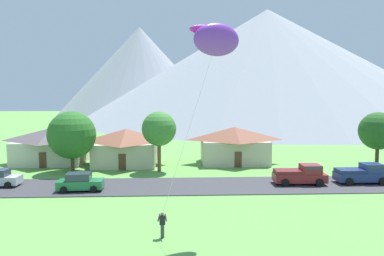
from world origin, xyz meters
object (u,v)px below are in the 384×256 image
(tree_center, at_px, (72,135))
(pickup_truck_navy_west_side, at_px, (363,173))
(house_right_center, at_px, (126,146))
(parked_car_green_mid_west, at_px, (80,182))
(pickup_truck_maroon_east_side, at_px, (301,174))
(tree_left_of_center, at_px, (159,129))
(house_left_center, at_px, (234,144))
(kite_flyer_with_kite, at_px, (216,41))
(tree_near_left, at_px, (378,131))
(house_leftmost, at_px, (52,145))

(tree_center, height_order, pickup_truck_navy_west_side, tree_center)
(house_right_center, relative_size, tree_center, 1.17)
(parked_car_green_mid_west, bearing_deg, tree_center, 109.35)
(pickup_truck_navy_west_side, bearing_deg, pickup_truck_maroon_east_side, -178.35)
(house_right_center, distance_m, tree_left_of_center, 7.08)
(tree_left_of_center, distance_m, parked_car_green_mid_west, 12.09)
(house_left_center, relative_size, kite_flyer_with_kite, 0.67)
(tree_near_left, xyz_separation_m, parked_car_green_mid_west, (-33.85, -9.11, -3.83))
(pickup_truck_navy_west_side, xyz_separation_m, kite_flyer_with_kite, (-16.58, -12.39, 11.50))
(house_leftmost, bearing_deg, house_left_center, -2.83)
(tree_near_left, bearing_deg, house_left_center, 164.88)
(tree_left_of_center, xyz_separation_m, pickup_truck_maroon_east_side, (14.67, -7.26, -4.02))
(house_leftmost, xyz_separation_m, pickup_truck_maroon_east_side, (29.26, -13.32, -1.39))
(tree_center, distance_m, pickup_truck_navy_west_side, 32.39)
(house_right_center, bearing_deg, tree_left_of_center, -46.49)
(pickup_truck_maroon_east_side, bearing_deg, parked_car_green_mid_west, -175.85)
(house_left_center, bearing_deg, tree_near_left, -15.12)
(house_left_center, distance_m, tree_near_left, 17.71)
(tree_center, bearing_deg, parked_car_green_mid_west, -70.65)
(house_leftmost, bearing_deg, parked_car_green_mid_west, -63.31)
(kite_flyer_with_kite, bearing_deg, pickup_truck_navy_west_side, 36.78)
(tree_left_of_center, bearing_deg, kite_flyer_with_kite, -76.76)
(house_leftmost, xyz_separation_m, house_right_center, (10.07, -1.30, -0.02))
(tree_center, bearing_deg, house_right_center, 38.96)
(house_left_center, xyz_separation_m, parked_car_green_mid_west, (-16.89, -13.69, -1.65))
(house_left_center, height_order, parked_car_green_mid_west, house_left_center)
(parked_car_green_mid_west, bearing_deg, house_right_center, 79.26)
(house_right_center, distance_m, tree_center, 7.63)
(tree_left_of_center, height_order, kite_flyer_with_kite, kite_flyer_with_kite)
(pickup_truck_maroon_east_side, bearing_deg, tree_center, 163.48)
(tree_left_of_center, relative_size, pickup_truck_maroon_east_side, 1.36)
(tree_near_left, xyz_separation_m, pickup_truck_navy_west_side, (-5.59, -7.34, -3.63))
(tree_left_of_center, bearing_deg, tree_center, 179.28)
(house_left_center, height_order, tree_near_left, tree_near_left)
(house_leftmost, bearing_deg, tree_near_left, -7.97)
(house_right_center, distance_m, parked_car_green_mid_west, 13.93)
(house_leftmost, bearing_deg, kite_flyer_with_kite, -53.10)
(parked_car_green_mid_west, relative_size, pickup_truck_maroon_east_side, 0.81)
(tree_near_left, xyz_separation_m, kite_flyer_with_kite, (-22.17, -19.74, 7.87))
(house_leftmost, distance_m, kite_flyer_with_kite, 33.49)
(house_right_center, bearing_deg, parked_car_green_mid_west, -100.74)
(pickup_truck_maroon_east_side, bearing_deg, kite_flyer_with_kite, -129.57)
(tree_near_left, distance_m, kite_flyer_with_kite, 30.71)
(parked_car_green_mid_west, height_order, pickup_truck_maroon_east_side, pickup_truck_maroon_east_side)
(house_right_center, distance_m, pickup_truck_maroon_east_side, 22.68)
(house_right_center, bearing_deg, house_left_center, 0.38)
(tree_left_of_center, xyz_separation_m, parked_car_green_mid_west, (-7.10, -8.84, -4.22))
(house_leftmost, xyz_separation_m, tree_near_left, (41.34, -5.79, 2.25))
(house_right_center, distance_m, kite_flyer_with_kite, 27.79)
(pickup_truck_maroon_east_side, height_order, kite_flyer_with_kite, kite_flyer_with_kite)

